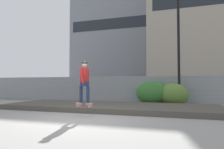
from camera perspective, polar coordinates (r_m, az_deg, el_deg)
name	(u,v)px	position (r m, az deg, el deg)	size (l,w,h in m)	color
ground_plane	(80,119)	(8.43, -8.37, -11.57)	(120.00, 120.00, 0.00)	gray
gravel_berm	(110,107)	(11.50, -0.62, -8.50)	(11.07, 3.92, 0.25)	#4C473F
skateboard	(84,105)	(8.81, -7.31, -8.05)	(0.80, 0.22, 0.07)	#B22D2D
skater	(84,80)	(8.77, -7.27, -1.55)	(0.72, 0.58, 1.73)	gray
chain_fence	(127,90)	(15.02, 4.09, -3.97)	(23.63, 0.06, 1.85)	gray
street_lamp	(178,32)	(14.06, 17.13, 10.61)	(0.44, 0.44, 7.28)	black
parked_car_near	(87,89)	(19.44, -6.66, -3.88)	(4.52, 2.19, 1.66)	maroon
library_building	(124,42)	(55.58, 3.11, 8.57)	(22.99, 14.30, 23.82)	slate
shrub_left	(152,93)	(13.66, 10.49, -4.84)	(1.96, 1.60, 1.51)	#336B2D
shrub_center	(173,95)	(13.53, 15.83, -5.12)	(1.77, 1.45, 1.37)	#567A33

